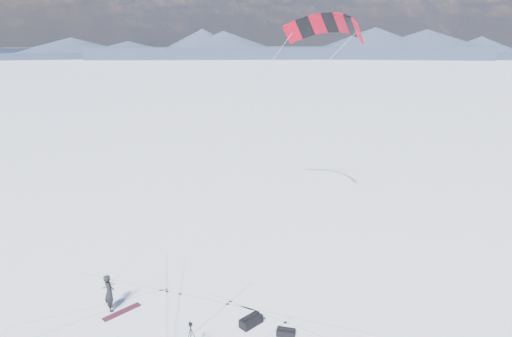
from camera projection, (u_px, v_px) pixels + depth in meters
name	position (u px, v px, depth m)	size (l,w,h in m)	color
horizon_hills	(150.00, 246.00, 13.82)	(704.00, 704.00, 9.72)	#1D2339
snowkiter	(111.00, 310.00, 17.50)	(0.58, 0.38, 1.59)	black
snowboard	(122.00, 312.00, 17.32)	(1.59, 0.30, 0.04)	maroon
tripod	(191.00, 335.00, 14.74)	(0.56, 0.58, 1.29)	black
gear_bag_a	(251.00, 321.00, 16.50)	(1.00, 0.75, 0.41)	black
gear_bag_b	(286.00, 332.00, 15.92)	(0.76, 0.66, 0.32)	black
power_kite	(325.00, 29.00, 23.09)	(13.64, 7.63, 10.97)	#AB0419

